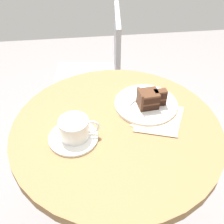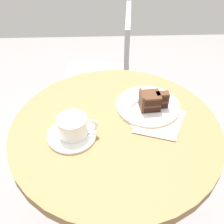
{
  "view_description": "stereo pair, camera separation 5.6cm",
  "coord_description": "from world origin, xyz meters",
  "px_view_note": "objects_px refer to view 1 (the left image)",
  "views": [
    {
      "loc": [
        -0.09,
        -0.66,
        1.4
      ],
      "look_at": [
        -0.01,
        0.03,
        0.79
      ],
      "focal_mm": 45.0,
      "sensor_mm": 36.0,
      "label": 1
    },
    {
      "loc": [
        -0.04,
        -0.66,
        1.4
      ],
      "look_at": [
        -0.01,
        0.03,
        0.79
      ],
      "focal_mm": 45.0,
      "sensor_mm": 36.0,
      "label": 2
    }
  ],
  "objects_px": {
    "cake_plate": "(146,104)",
    "cafe_chair": "(100,72)",
    "coffee_cup": "(75,128)",
    "napkin": "(157,118)",
    "saucer": "(73,138)",
    "fork": "(142,94)",
    "teaspoon": "(73,125)",
    "cake_slice": "(150,99)"
  },
  "relations": [
    {
      "from": "cake_plate",
      "to": "saucer",
      "type": "bearing_deg",
      "value": -152.83
    },
    {
      "from": "fork",
      "to": "cake_plate",
      "type": "bearing_deg",
      "value": -129.81
    },
    {
      "from": "teaspoon",
      "to": "napkin",
      "type": "relative_size",
      "value": 0.44
    },
    {
      "from": "coffee_cup",
      "to": "cafe_chair",
      "type": "height_order",
      "value": "cafe_chair"
    },
    {
      "from": "cake_plate",
      "to": "napkin",
      "type": "bearing_deg",
      "value": -70.69
    },
    {
      "from": "teaspoon",
      "to": "cake_slice",
      "type": "height_order",
      "value": "cake_slice"
    },
    {
      "from": "cake_slice",
      "to": "fork",
      "type": "distance_m",
      "value": 0.07
    },
    {
      "from": "saucer",
      "to": "fork",
      "type": "xyz_separation_m",
      "value": [
        0.26,
        0.18,
        0.01
      ]
    },
    {
      "from": "teaspoon",
      "to": "fork",
      "type": "xyz_separation_m",
      "value": [
        0.26,
        0.13,
        0.0
      ]
    },
    {
      "from": "cake_plate",
      "to": "cake_slice",
      "type": "bearing_deg",
      "value": -65.58
    },
    {
      "from": "cafe_chair",
      "to": "coffee_cup",
      "type": "bearing_deg",
      "value": -4.73
    },
    {
      "from": "cake_plate",
      "to": "cafe_chair",
      "type": "height_order",
      "value": "cafe_chair"
    },
    {
      "from": "napkin",
      "to": "cake_plate",
      "type": "bearing_deg",
      "value": 109.31
    },
    {
      "from": "cake_plate",
      "to": "napkin",
      "type": "height_order",
      "value": "cake_plate"
    },
    {
      "from": "cafe_chair",
      "to": "cake_slice",
      "type": "bearing_deg",
      "value": 17.37
    },
    {
      "from": "coffee_cup",
      "to": "cake_slice",
      "type": "bearing_deg",
      "value": 23.66
    },
    {
      "from": "cafe_chair",
      "to": "napkin",
      "type": "bearing_deg",
      "value": 17.9
    },
    {
      "from": "cake_slice",
      "to": "napkin",
      "type": "height_order",
      "value": "cake_slice"
    },
    {
      "from": "cake_slice",
      "to": "cake_plate",
      "type": "bearing_deg",
      "value": 114.42
    },
    {
      "from": "teaspoon",
      "to": "cake_slice",
      "type": "distance_m",
      "value": 0.28
    },
    {
      "from": "cake_slice",
      "to": "napkin",
      "type": "bearing_deg",
      "value": -72.19
    },
    {
      "from": "saucer",
      "to": "coffee_cup",
      "type": "distance_m",
      "value": 0.04
    },
    {
      "from": "fork",
      "to": "cafe_chair",
      "type": "distance_m",
      "value": 0.61
    },
    {
      "from": "teaspoon",
      "to": "cafe_chair",
      "type": "bearing_deg",
      "value": 51.83
    },
    {
      "from": "coffee_cup",
      "to": "cake_plate",
      "type": "height_order",
      "value": "coffee_cup"
    },
    {
      "from": "coffee_cup",
      "to": "fork",
      "type": "height_order",
      "value": "coffee_cup"
    },
    {
      "from": "cafe_chair",
      "to": "saucer",
      "type": "bearing_deg",
      "value": -5.24
    },
    {
      "from": "saucer",
      "to": "cake_plate",
      "type": "distance_m",
      "value": 0.29
    },
    {
      "from": "saucer",
      "to": "napkin",
      "type": "height_order",
      "value": "saucer"
    },
    {
      "from": "saucer",
      "to": "cake_plate",
      "type": "relative_size",
      "value": 0.7
    },
    {
      "from": "saucer",
      "to": "cake_slice",
      "type": "xyz_separation_m",
      "value": [
        0.27,
        0.12,
        0.04
      ]
    },
    {
      "from": "coffee_cup",
      "to": "napkin",
      "type": "bearing_deg",
      "value": 11.72
    },
    {
      "from": "teaspoon",
      "to": "napkin",
      "type": "xyz_separation_m",
      "value": [
        0.29,
        0.01,
        -0.01
      ]
    },
    {
      "from": "cake_plate",
      "to": "cafe_chair",
      "type": "distance_m",
      "value": 0.66
    },
    {
      "from": "cafe_chair",
      "to": "fork",
      "type": "bearing_deg",
      "value": 17.62
    },
    {
      "from": "cake_slice",
      "to": "teaspoon",
      "type": "bearing_deg",
      "value": -166.48
    },
    {
      "from": "teaspoon",
      "to": "fork",
      "type": "bearing_deg",
      "value": 0.52
    },
    {
      "from": "cake_plate",
      "to": "cafe_chair",
      "type": "relative_size",
      "value": 0.26
    },
    {
      "from": "coffee_cup",
      "to": "fork",
      "type": "distance_m",
      "value": 0.31
    },
    {
      "from": "teaspoon",
      "to": "napkin",
      "type": "height_order",
      "value": "teaspoon"
    },
    {
      "from": "saucer",
      "to": "teaspoon",
      "type": "bearing_deg",
      "value": 91.83
    },
    {
      "from": "saucer",
      "to": "fork",
      "type": "bearing_deg",
      "value": 35.48
    }
  ]
}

